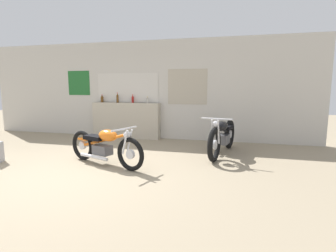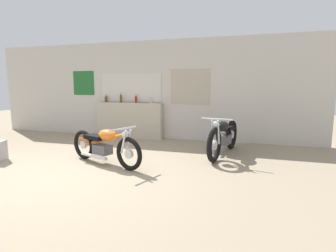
# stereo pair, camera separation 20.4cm
# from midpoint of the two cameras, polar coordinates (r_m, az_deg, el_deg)

# --- Properties ---
(ground_plane) EXTENTS (24.00, 24.00, 0.00)m
(ground_plane) POSITION_cam_midpoint_polar(r_m,az_deg,el_deg) (4.91, -22.30, -9.86)
(ground_plane) COLOR gray
(wall_back) EXTENTS (10.00, 0.07, 2.80)m
(wall_back) POSITION_cam_midpoint_polar(r_m,az_deg,el_deg) (7.80, -7.04, 7.78)
(wall_back) COLOR beige
(wall_back) RESTS_ON ground_plane
(sill_counter) EXTENTS (2.03, 0.28, 1.04)m
(sill_counter) POSITION_cam_midpoint_polar(r_m,az_deg,el_deg) (7.83, -9.84, 1.23)
(sill_counter) COLOR #B7AD99
(sill_counter) RESTS_ON ground_plane
(bottle_leftmost) EXTENTS (0.08, 0.08, 0.23)m
(bottle_leftmost) POSITION_cam_midpoint_polar(r_m,az_deg,el_deg) (8.17, -14.86, 5.73)
(bottle_leftmost) COLOR #5B3814
(bottle_leftmost) RESTS_ON sill_counter
(bottle_left_center) EXTENTS (0.07, 0.07, 0.29)m
(bottle_left_center) POSITION_cam_midpoint_polar(r_m,az_deg,el_deg) (7.88, -11.68, 5.95)
(bottle_left_center) COLOR #5B3814
(bottle_left_center) RESTS_ON sill_counter
(bottle_center) EXTENTS (0.07, 0.07, 0.24)m
(bottle_center) POSITION_cam_midpoint_polar(r_m,az_deg,el_deg) (7.73, -8.44, 5.82)
(bottle_center) COLOR maroon
(bottle_center) RESTS_ON sill_counter
(bottle_right_center) EXTENTS (0.06, 0.06, 0.18)m
(bottle_right_center) POSITION_cam_midpoint_polar(r_m,az_deg,el_deg) (7.53, -5.30, 5.61)
(bottle_right_center) COLOR #B7B2A8
(bottle_right_center) RESTS_ON sill_counter
(motorcycle_orange) EXTENTS (1.83, 0.83, 0.77)m
(motorcycle_orange) POSITION_cam_midpoint_polar(r_m,az_deg,el_deg) (5.19, -14.76, -4.11)
(motorcycle_orange) COLOR black
(motorcycle_orange) RESTS_ON ground_plane
(motorcycle_black) EXTENTS (0.68, 2.00, 0.87)m
(motorcycle_black) POSITION_cam_midpoint_polar(r_m,az_deg,el_deg) (5.91, 10.84, -2.16)
(motorcycle_black) COLOR black
(motorcycle_black) RESTS_ON ground_plane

